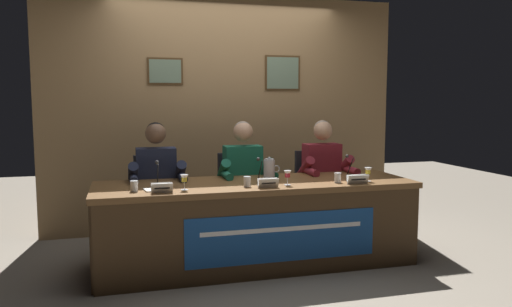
# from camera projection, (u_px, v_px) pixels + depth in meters

# --- Properties ---
(ground_plane) EXTENTS (12.00, 12.00, 0.00)m
(ground_plane) POSITION_uv_depth(u_px,v_px,m) (256.00, 263.00, 4.39)
(ground_plane) COLOR gray
(wall_back_panelled) EXTENTS (3.97, 0.14, 2.60)m
(wall_back_panelled) POSITION_uv_depth(u_px,v_px,m) (225.00, 113.00, 5.53)
(wall_back_panelled) COLOR #937047
(wall_back_panelled) RESTS_ON ground_plane
(conference_table) EXTENTS (2.77, 0.85, 0.74)m
(conference_table) POSITION_uv_depth(u_px,v_px,m) (260.00, 211.00, 4.24)
(conference_table) COLOR brown
(conference_table) RESTS_ON ground_plane
(chair_left) EXTENTS (0.44, 0.45, 0.92)m
(chair_left) POSITION_uv_depth(u_px,v_px,m) (156.00, 205.00, 4.71)
(chair_left) COLOR black
(chair_left) RESTS_ON ground_plane
(panelist_left) EXTENTS (0.51, 0.48, 1.25)m
(panelist_left) POSITION_uv_depth(u_px,v_px,m) (157.00, 179.00, 4.49)
(panelist_left) COLOR black
(panelist_left) RESTS_ON ground_plane
(nameplate_left) EXTENTS (0.16, 0.06, 0.08)m
(nameplate_left) POSITION_uv_depth(u_px,v_px,m) (162.00, 188.00, 3.79)
(nameplate_left) COLOR white
(nameplate_left) RESTS_ON conference_table
(juice_glass_left) EXTENTS (0.06, 0.06, 0.12)m
(juice_glass_left) POSITION_uv_depth(u_px,v_px,m) (184.00, 179.00, 3.91)
(juice_glass_left) COLOR white
(juice_glass_left) RESTS_ON conference_table
(water_cup_left) EXTENTS (0.06, 0.06, 0.08)m
(water_cup_left) POSITION_uv_depth(u_px,v_px,m) (134.00, 187.00, 3.86)
(water_cup_left) COLOR silver
(water_cup_left) RESTS_ON conference_table
(microphone_left) EXTENTS (0.06, 0.17, 0.22)m
(microphone_left) POSITION_uv_depth(u_px,v_px,m) (158.00, 179.00, 4.01)
(microphone_left) COLOR black
(microphone_left) RESTS_ON conference_table
(chair_center) EXTENTS (0.44, 0.45, 0.92)m
(chair_center) POSITION_uv_depth(u_px,v_px,m) (240.00, 200.00, 4.93)
(chair_center) COLOR black
(chair_center) RESTS_ON ground_plane
(panelist_center) EXTENTS (0.51, 0.48, 1.25)m
(panelist_center) POSITION_uv_depth(u_px,v_px,m) (245.00, 176.00, 4.71)
(panelist_center) COLOR black
(panelist_center) RESTS_ON ground_plane
(nameplate_center) EXTENTS (0.17, 0.06, 0.08)m
(nameplate_center) POSITION_uv_depth(u_px,v_px,m) (268.00, 183.00, 4.02)
(nameplate_center) COLOR white
(nameplate_center) RESTS_ON conference_table
(juice_glass_center) EXTENTS (0.06, 0.06, 0.12)m
(juice_glass_center) POSITION_uv_depth(u_px,v_px,m) (287.00, 175.00, 4.14)
(juice_glass_center) COLOR white
(juice_glass_center) RESTS_ON conference_table
(water_cup_center) EXTENTS (0.06, 0.06, 0.08)m
(water_cup_center) POSITION_uv_depth(u_px,v_px,m) (247.00, 182.00, 4.07)
(water_cup_center) COLOR silver
(water_cup_center) RESTS_ON conference_table
(microphone_center) EXTENTS (0.06, 0.17, 0.22)m
(microphone_center) POSITION_uv_depth(u_px,v_px,m) (261.00, 175.00, 4.23)
(microphone_center) COLOR black
(microphone_center) RESTS_ON conference_table
(chair_right) EXTENTS (0.44, 0.45, 0.92)m
(chair_right) POSITION_uv_depth(u_px,v_px,m) (317.00, 196.00, 5.14)
(chair_right) COLOR black
(chair_right) RESTS_ON ground_plane
(panelist_right) EXTENTS (0.51, 0.48, 1.25)m
(panelist_right) POSITION_uv_depth(u_px,v_px,m) (325.00, 172.00, 4.92)
(panelist_right) COLOR black
(panelist_right) RESTS_ON ground_plane
(nameplate_right) EXTENTS (0.19, 0.06, 0.08)m
(nameplate_right) POSITION_uv_depth(u_px,v_px,m) (358.00, 179.00, 4.21)
(nameplate_right) COLOR white
(nameplate_right) RESTS_ON conference_table
(juice_glass_right) EXTENTS (0.06, 0.06, 0.12)m
(juice_glass_right) POSITION_uv_depth(u_px,v_px,m) (368.00, 172.00, 4.33)
(juice_glass_right) COLOR white
(juice_glass_right) RESTS_ON conference_table
(water_cup_right) EXTENTS (0.06, 0.06, 0.08)m
(water_cup_right) POSITION_uv_depth(u_px,v_px,m) (338.00, 178.00, 4.28)
(water_cup_right) COLOR silver
(water_cup_right) RESTS_ON conference_table
(microphone_right) EXTENTS (0.06, 0.17, 0.22)m
(microphone_right) POSITION_uv_depth(u_px,v_px,m) (351.00, 171.00, 4.45)
(microphone_right) COLOR black
(microphone_right) RESTS_ON conference_table
(water_pitcher_central) EXTENTS (0.15, 0.10, 0.21)m
(water_pitcher_central) POSITION_uv_depth(u_px,v_px,m) (269.00, 170.00, 4.40)
(water_pitcher_central) COLOR silver
(water_pitcher_central) RESTS_ON conference_table
(document_stack_left) EXTENTS (0.23, 0.18, 0.01)m
(document_stack_left) POSITION_uv_depth(u_px,v_px,m) (158.00, 189.00, 3.92)
(document_stack_left) COLOR white
(document_stack_left) RESTS_ON conference_table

